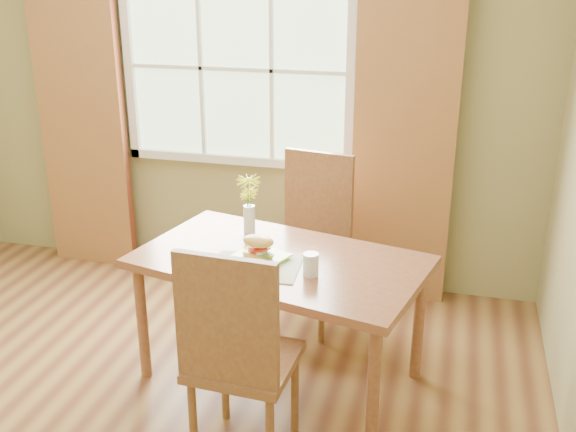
# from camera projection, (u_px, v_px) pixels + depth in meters

# --- Properties ---
(room) EXTENTS (4.24, 3.84, 2.74)m
(room) POSITION_uv_depth(u_px,v_px,m) (98.00, 170.00, 2.88)
(room) COLOR olive
(room) RESTS_ON ground
(window) EXTENTS (1.62, 0.06, 1.32)m
(window) POSITION_uv_depth(u_px,v_px,m) (237.00, 69.00, 4.52)
(window) COLOR #AACE9C
(window) RESTS_ON room
(curtain_left) EXTENTS (0.65, 0.08, 2.20)m
(curtain_left) POSITION_uv_depth(u_px,v_px,m) (83.00, 121.00, 4.85)
(curtain_left) COLOR maroon
(curtain_left) RESTS_ON room
(curtain_right) EXTENTS (0.65, 0.08, 2.20)m
(curtain_right) POSITION_uv_depth(u_px,v_px,m) (404.00, 141.00, 4.31)
(curtain_right) COLOR maroon
(curtain_right) RESTS_ON room
(dining_table) EXTENTS (1.64, 1.16, 0.73)m
(dining_table) POSITION_uv_depth(u_px,v_px,m) (280.00, 271.00, 3.56)
(dining_table) COLOR brown
(dining_table) RESTS_ON room
(chair_near) EXTENTS (0.48, 0.48, 1.09)m
(chair_near) POSITION_uv_depth(u_px,v_px,m) (236.00, 351.00, 2.93)
(chair_near) COLOR brown
(chair_near) RESTS_ON room
(chair_far) EXTENTS (0.53, 0.53, 1.09)m
(chair_far) POSITION_uv_depth(u_px,v_px,m) (312.00, 231.00, 4.22)
(chair_far) COLOR brown
(chair_far) RESTS_ON room
(placemat) EXTENTS (0.47, 0.36, 0.01)m
(placemat) POSITION_uv_depth(u_px,v_px,m) (255.00, 267.00, 3.42)
(placemat) COLOR silver
(placemat) RESTS_ON dining_table
(plate) EXTENTS (0.33, 0.33, 0.01)m
(plate) POSITION_uv_depth(u_px,v_px,m) (259.00, 259.00, 3.49)
(plate) COLOR #B2D836
(plate) RESTS_ON placemat
(croissant_sandwich) EXTENTS (0.20, 0.16, 0.13)m
(croissant_sandwich) POSITION_uv_depth(u_px,v_px,m) (258.00, 248.00, 3.45)
(croissant_sandwich) COLOR gold
(croissant_sandwich) RESTS_ON plate
(water_glass) EXTENTS (0.08, 0.08, 0.12)m
(water_glass) POSITION_uv_depth(u_px,v_px,m) (311.00, 265.00, 3.32)
(water_glass) COLOR silver
(water_glass) RESTS_ON dining_table
(flower_vase) EXTENTS (0.14, 0.14, 0.34)m
(flower_vase) POSITION_uv_depth(u_px,v_px,m) (249.00, 199.00, 3.78)
(flower_vase) COLOR silver
(flower_vase) RESTS_ON dining_table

